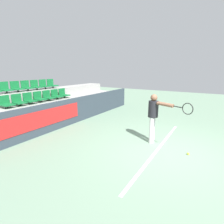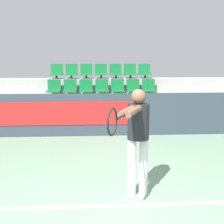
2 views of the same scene
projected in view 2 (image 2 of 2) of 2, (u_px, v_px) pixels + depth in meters
The scene contains 28 objects.
ground_plane at pixel (115, 215), 4.18m from camera, with size 30.00×30.00×0.00m, color gray.
court_baseline at pixel (114, 206), 4.43m from camera, with size 4.97×0.08×0.01m.
barrier_wall at pixel (102, 115), 8.37m from camera, with size 10.98×0.14×1.14m.
bleacher_tier_front at pixel (103, 123), 8.93m from camera, with size 10.58×0.86×0.47m.
bleacher_tier_middle at pixel (102, 110), 9.73m from camera, with size 10.58×0.86×0.93m.
bleacher_tier_back at pixel (101, 99), 10.54m from camera, with size 10.58×0.86×1.40m.
stadium_chair_0 at pixel (51, 108), 8.88m from camera, with size 0.41×0.45×0.49m.
stadium_chair_1 at pixel (68, 108), 8.91m from camera, with size 0.41×0.45×0.49m.
stadium_chair_2 at pixel (86, 108), 8.94m from camera, with size 0.41×0.45×0.49m.
stadium_chair_3 at pixel (103, 108), 8.97m from camera, with size 0.41×0.45×0.49m.
stadium_chair_4 at pixel (120, 107), 9.00m from camera, with size 0.41×0.45×0.49m.
stadium_chair_5 at pixel (137, 107), 9.03m from camera, with size 0.41×0.45×0.49m.
stadium_chair_6 at pixel (154, 107), 9.06m from camera, with size 0.41×0.45×0.49m.
stadium_chair_7 at pixel (54, 89), 9.64m from camera, with size 0.41×0.45×0.49m.
stadium_chair_8 at pixel (70, 89), 9.67m from camera, with size 0.41×0.45×0.49m.
stadium_chair_9 at pixel (86, 89), 9.70m from camera, with size 0.41×0.45×0.49m.
stadium_chair_10 at pixel (102, 89), 9.73m from camera, with size 0.41×0.45×0.49m.
stadium_chair_11 at pixel (118, 88), 9.76m from camera, with size 0.41×0.45×0.49m.
stadium_chair_12 at pixel (133, 88), 9.79m from camera, with size 0.41×0.45×0.49m.
stadium_chair_13 at pixel (149, 88), 9.82m from camera, with size 0.41×0.45×0.49m.
stadium_chair_14 at pixel (57, 72), 10.41m from camera, with size 0.41×0.45×0.49m.
stadium_chair_15 at pixel (72, 72), 10.44m from camera, with size 0.41×0.45×0.49m.
stadium_chair_16 at pixel (86, 72), 10.47m from camera, with size 0.41×0.45×0.49m.
stadium_chair_17 at pixel (101, 72), 10.50m from camera, with size 0.41×0.45×0.49m.
stadium_chair_18 at pixel (116, 72), 10.53m from camera, with size 0.41×0.45×0.49m.
stadium_chair_19 at pixel (130, 72), 10.56m from camera, with size 0.41×0.45×0.49m.
stadium_chair_20 at pixel (145, 72), 10.59m from camera, with size 0.41×0.45×0.49m.
tennis_player at pixel (137, 131), 4.57m from camera, with size 0.69×1.40×1.63m.
Camera 2 is at (-0.28, -3.87, 2.07)m, focal length 50.00 mm.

